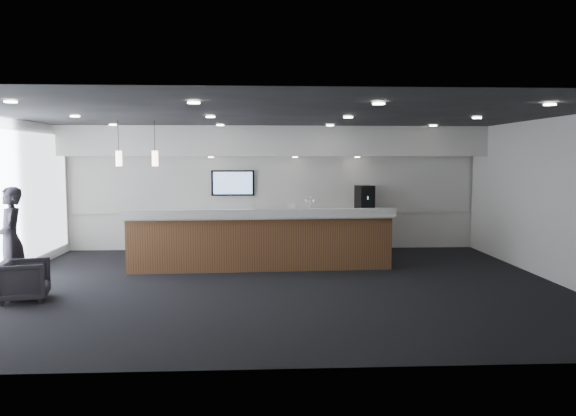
{
  "coord_description": "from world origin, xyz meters",
  "views": [
    {
      "loc": [
        -0.38,
        -9.85,
        2.27
      ],
      "look_at": [
        0.21,
        1.3,
        1.26
      ],
      "focal_mm": 35.0,
      "sensor_mm": 36.0,
      "label": 1
    }
  ],
  "objects": [
    {
      "name": "lounge_guest",
      "position": [
        -4.6,
        -0.14,
        0.89
      ],
      "size": [
        0.66,
        0.77,
        1.77
      ],
      "primitive_type": "imported",
      "rotation": [
        0.0,
        0.0,
        -1.14
      ],
      "color": "black",
      "rests_on": "ground"
    },
    {
      "name": "ground",
      "position": [
        0.0,
        0.0,
        0.0
      ],
      "size": [
        10.0,
        10.0,
        0.0
      ],
      "primitive_type": "plane",
      "color": "black",
      "rests_on": "ground"
    },
    {
      "name": "back_credenza",
      "position": [
        -0.0,
        3.64,
        0.48
      ],
      "size": [
        5.06,
        0.66,
        0.95
      ],
      "color": "gray",
      "rests_on": "ground"
    },
    {
      "name": "cup_1",
      "position": [
        1.24,
        3.56,
        0.99
      ],
      "size": [
        0.13,
        0.13,
        0.09
      ],
      "primitive_type": "imported",
      "rotation": [
        0.0,
        0.0,
        0.65
      ],
      "color": "white",
      "rests_on": "back_credenza"
    },
    {
      "name": "cup_4",
      "position": [
        0.82,
        3.56,
        0.99
      ],
      "size": [
        0.13,
        0.13,
        0.09
      ],
      "primitive_type": "imported",
      "rotation": [
        0.0,
        0.0,
        2.58
      ],
      "color": "white",
      "rests_on": "back_credenza"
    },
    {
      "name": "cup_3",
      "position": [
        0.96,
        3.56,
        0.99
      ],
      "size": [
        0.12,
        0.12,
        0.09
      ],
      "primitive_type": "imported",
      "rotation": [
        0.0,
        0.0,
        1.94
      ],
      "color": "white",
      "rests_on": "back_credenza"
    },
    {
      "name": "ceiling",
      "position": [
        0.0,
        0.0,
        3.0
      ],
      "size": [
        10.0,
        8.0,
        0.02
      ],
      "primitive_type": "cube",
      "color": "black",
      "rests_on": "back_wall"
    },
    {
      "name": "cup_2",
      "position": [
        1.1,
        3.56,
        0.99
      ],
      "size": [
        0.11,
        0.11,
        0.09
      ],
      "primitive_type": "imported",
      "rotation": [
        0.0,
        0.0,
        1.29
      ],
      "color": "white",
      "rests_on": "back_credenza"
    },
    {
      "name": "wall_tv",
      "position": [
        -1.0,
        3.91,
        1.65
      ],
      "size": [
        1.05,
        0.08,
        0.62
      ],
      "color": "black",
      "rests_on": "back_wall"
    },
    {
      "name": "back_wall",
      "position": [
        0.0,
        4.0,
        1.5
      ],
      "size": [
        10.0,
        0.02,
        3.0
      ],
      "primitive_type": "cube",
      "color": "silver",
      "rests_on": "ground"
    },
    {
      "name": "armchair",
      "position": [
        -4.09,
        -0.88,
        0.32
      ],
      "size": [
        0.85,
        0.84,
        0.65
      ],
      "primitive_type": "imported",
      "rotation": [
        0.0,
        0.0,
        1.8
      ],
      "color": "black",
      "rests_on": "ground"
    },
    {
      "name": "pendant_left",
      "position": [
        -2.4,
        0.8,
        2.25
      ],
      "size": [
        0.12,
        0.12,
        0.3
      ],
      "primitive_type": "cylinder",
      "color": "#FAE5C3",
      "rests_on": "ceiling"
    },
    {
      "name": "pendant_right",
      "position": [
        -3.1,
        0.8,
        2.25
      ],
      "size": [
        0.12,
        0.12,
        0.3
      ],
      "primitive_type": "cylinder",
      "color": "#FAE5C3",
      "rests_on": "ceiling"
    },
    {
      "name": "alcove_panel",
      "position": [
        0.0,
        3.97,
        1.6
      ],
      "size": [
        9.8,
        0.06,
        1.4
      ],
      "primitive_type": "cube",
      "color": "silver",
      "rests_on": "back_wall"
    },
    {
      "name": "info_sign_right",
      "position": [
        0.42,
        3.54,
        1.06
      ],
      "size": [
        0.16,
        0.07,
        0.22
      ],
      "primitive_type": "cube",
      "rotation": [
        0.0,
        0.0,
        -0.34
      ],
      "color": "white",
      "rests_on": "back_credenza"
    },
    {
      "name": "coffee_machine",
      "position": [
        2.2,
        3.62,
        1.27
      ],
      "size": [
        0.46,
        0.53,
        0.65
      ],
      "rotation": [
        0.0,
        0.0,
        0.24
      ],
      "color": "black",
      "rests_on": "back_credenza"
    },
    {
      "name": "service_counter",
      "position": [
        -0.34,
        1.5,
        0.57
      ],
      "size": [
        5.39,
        1.1,
        1.49
      ],
      "rotation": [
        0.0,
        0.0,
        0.04
      ],
      "color": "#552F1C",
      "rests_on": "ground"
    },
    {
      "name": "right_wall",
      "position": [
        5.0,
        0.0,
        1.5
      ],
      "size": [
        0.02,
        8.0,
        3.0
      ],
      "primitive_type": "cube",
      "color": "silver",
      "rests_on": "ground"
    },
    {
      "name": "cup_0",
      "position": [
        1.38,
        3.56,
        0.99
      ],
      "size": [
        0.09,
        0.09,
        0.09
      ],
      "primitive_type": "imported",
      "color": "white",
      "rests_on": "back_credenza"
    },
    {
      "name": "ceiling_can_lights",
      "position": [
        0.0,
        0.0,
        2.97
      ],
      "size": [
        7.0,
        5.0,
        0.02
      ],
      "primitive_type": null,
      "color": "white",
      "rests_on": "ceiling"
    },
    {
      "name": "soffit_bulkhead",
      "position": [
        0.0,
        3.55,
        2.65
      ],
      "size": [
        10.0,
        0.9,
        0.7
      ],
      "primitive_type": "cube",
      "color": "silver",
      "rests_on": "back_wall"
    },
    {
      "name": "info_sign_left",
      "position": [
        -0.43,
        3.53,
        1.07
      ],
      "size": [
        0.17,
        0.04,
        0.23
      ],
      "primitive_type": "cube",
      "rotation": [
        0.0,
        0.0,
        0.1
      ],
      "color": "white",
      "rests_on": "back_credenza"
    }
  ]
}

